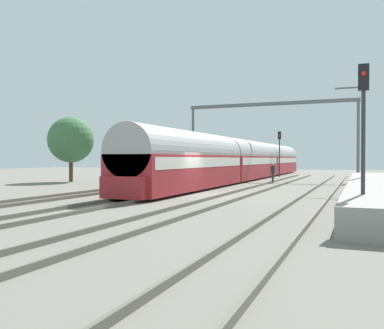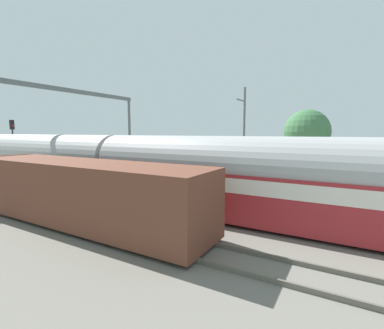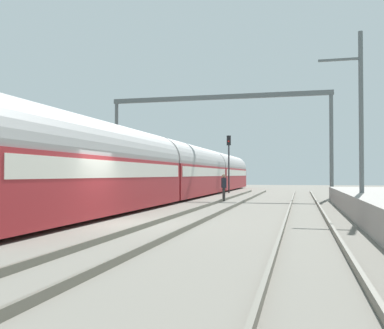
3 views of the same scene
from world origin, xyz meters
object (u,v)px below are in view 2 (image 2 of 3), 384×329
(freight_car, at_px, (80,192))
(person_crossing, at_px, (125,172))
(passenger_train, at_px, (38,161))
(railway_signal_far, at_px, (13,140))
(catenary_gantry, at_px, (58,110))

(freight_car, bearing_deg, person_crossing, 31.28)
(passenger_train, height_order, freight_car, passenger_train)
(person_crossing, relative_size, railway_signal_far, 0.33)
(passenger_train, relative_size, catenary_gantry, 2.86)
(passenger_train, height_order, person_crossing, passenger_train)
(passenger_train, distance_m, railway_signal_far, 7.46)
(person_crossing, xyz_separation_m, catenary_gantry, (-1.46, 5.73, 4.91))
(freight_car, height_order, person_crossing, freight_car)
(person_crossing, height_order, catenary_gantry, catenary_gantry)
(freight_car, relative_size, railway_signal_far, 2.45)
(passenger_train, xyz_separation_m, freight_car, (-4.26, -10.25, -0.50))
(passenger_train, bearing_deg, freight_car, -112.58)
(railway_signal_far, xyz_separation_m, catenary_gantry, (0.21, -6.81, 2.57))
(catenary_gantry, bearing_deg, freight_car, -121.31)
(catenary_gantry, bearing_deg, person_crossing, -75.69)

